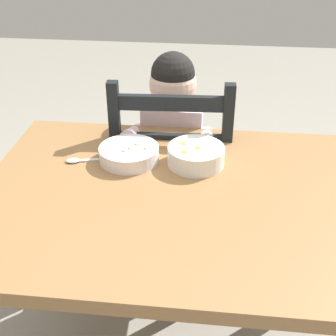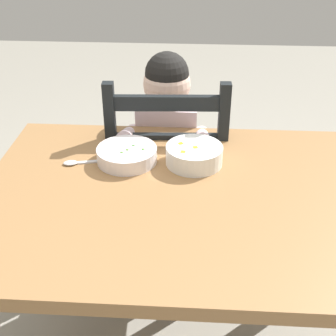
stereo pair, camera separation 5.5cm
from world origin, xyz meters
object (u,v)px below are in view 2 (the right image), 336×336
Objects in this scene: child_figure at (167,141)px; bowl_of_carrots at (194,154)px; dining_chair at (167,182)px; spoon at (77,162)px; dining_table at (177,226)px; bowl_of_peas at (127,154)px.

child_figure reaches higher than bowl_of_carrots.
dining_chair reaches higher than spoon.
child_figure is 0.33m from bowl_of_carrots.
child_figure is 0.42m from spoon.
dining_table is at bearing -82.34° from child_figure.
child_figure is (-0.06, 0.46, 0.04)m from dining_table.
bowl_of_carrots reaches higher than dining_table.
dining_table is 6.45× the size of bowl_of_carrots.
dining_chair is at bearing 108.73° from bowl_of_carrots.
spoon is at bearing -176.01° from bowl_of_carrots.
bowl_of_carrots reaches higher than spoon.
dining_chair reaches higher than bowl_of_peas.
bowl_of_carrots is (0.10, -0.30, 0.30)m from dining_chair.
bowl_of_peas is 0.21m from bowl_of_carrots.
dining_table is at bearing -82.79° from dining_chair.
child_figure reaches higher than dining_chair.
bowl_of_carrots is at bearing 3.99° from spoon.
bowl_of_peas is (-0.17, 0.17, 0.14)m from dining_table.
dining_table is 0.37m from spoon.
dining_chair reaches higher than bowl_of_carrots.
dining_chair is at bearing 97.21° from dining_table.
spoon is at bearing -170.63° from bowl_of_peas.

